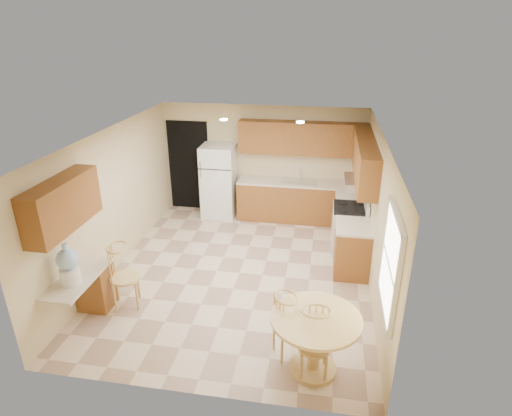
% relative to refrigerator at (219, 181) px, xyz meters
% --- Properties ---
extents(floor, '(5.50, 5.50, 0.00)m').
position_rel_refrigerator_xyz_m(floor, '(0.95, -2.40, -0.83)').
color(floor, beige).
rests_on(floor, ground).
extents(ceiling, '(4.50, 5.50, 0.02)m').
position_rel_refrigerator_xyz_m(ceiling, '(0.95, -2.40, 1.67)').
color(ceiling, white).
rests_on(ceiling, wall_back).
extents(wall_back, '(4.50, 0.02, 2.50)m').
position_rel_refrigerator_xyz_m(wall_back, '(0.95, 0.35, 0.42)').
color(wall_back, beige).
rests_on(wall_back, floor).
extents(wall_front, '(4.50, 0.02, 2.50)m').
position_rel_refrigerator_xyz_m(wall_front, '(0.95, -5.15, 0.42)').
color(wall_front, beige).
rests_on(wall_front, floor).
extents(wall_left, '(0.02, 5.50, 2.50)m').
position_rel_refrigerator_xyz_m(wall_left, '(-1.30, -2.40, 0.42)').
color(wall_left, beige).
rests_on(wall_left, floor).
extents(wall_right, '(0.02, 5.50, 2.50)m').
position_rel_refrigerator_xyz_m(wall_right, '(3.20, -2.40, 0.42)').
color(wall_right, beige).
rests_on(wall_right, floor).
extents(doorway, '(0.90, 0.02, 2.10)m').
position_rel_refrigerator_xyz_m(doorway, '(-0.80, 0.34, 0.22)').
color(doorway, black).
rests_on(doorway, floor).
extents(base_cab_back, '(2.75, 0.60, 0.87)m').
position_rel_refrigerator_xyz_m(base_cab_back, '(1.83, 0.05, -0.40)').
color(base_cab_back, brown).
rests_on(base_cab_back, floor).
extents(counter_back, '(2.75, 0.63, 0.04)m').
position_rel_refrigerator_xyz_m(counter_back, '(1.83, 0.05, 0.06)').
color(counter_back, beige).
rests_on(counter_back, base_cab_back).
extents(base_cab_right_a, '(0.60, 0.59, 0.87)m').
position_rel_refrigerator_xyz_m(base_cab_right_a, '(2.90, -0.54, -0.40)').
color(base_cab_right_a, brown).
rests_on(base_cab_right_a, floor).
extents(counter_right_a, '(0.63, 0.59, 0.04)m').
position_rel_refrigerator_xyz_m(counter_right_a, '(2.90, -0.54, 0.06)').
color(counter_right_a, beige).
rests_on(counter_right_a, base_cab_right_a).
extents(base_cab_right_b, '(0.60, 0.80, 0.87)m').
position_rel_refrigerator_xyz_m(base_cab_right_b, '(2.90, -2.00, -0.40)').
color(base_cab_right_b, brown).
rests_on(base_cab_right_b, floor).
extents(counter_right_b, '(0.63, 0.80, 0.04)m').
position_rel_refrigerator_xyz_m(counter_right_b, '(2.90, -2.00, 0.06)').
color(counter_right_b, beige).
rests_on(counter_right_b, base_cab_right_b).
extents(upper_cab_back, '(2.75, 0.33, 0.70)m').
position_rel_refrigerator_xyz_m(upper_cab_back, '(1.83, 0.19, 1.02)').
color(upper_cab_back, brown).
rests_on(upper_cab_back, wall_back).
extents(upper_cab_right, '(0.33, 2.42, 0.70)m').
position_rel_refrigerator_xyz_m(upper_cab_right, '(3.04, -1.19, 1.02)').
color(upper_cab_right, brown).
rests_on(upper_cab_right, wall_right).
extents(upper_cab_left, '(0.33, 1.40, 0.70)m').
position_rel_refrigerator_xyz_m(upper_cab_left, '(-1.13, -4.00, 1.02)').
color(upper_cab_left, brown).
rests_on(upper_cab_left, wall_left).
extents(sink, '(0.78, 0.44, 0.01)m').
position_rel_refrigerator_xyz_m(sink, '(1.80, 0.05, 0.08)').
color(sink, silver).
rests_on(sink, counter_back).
extents(range_hood, '(0.50, 0.76, 0.14)m').
position_rel_refrigerator_xyz_m(range_hood, '(2.95, -1.22, 0.59)').
color(range_hood, silver).
rests_on(range_hood, upper_cab_right).
extents(desk_pedestal, '(0.48, 0.42, 0.72)m').
position_rel_refrigerator_xyz_m(desk_pedestal, '(-1.05, -3.72, -0.47)').
color(desk_pedestal, brown).
rests_on(desk_pedestal, floor).
extents(desk_top, '(0.50, 1.20, 0.04)m').
position_rel_refrigerator_xyz_m(desk_top, '(-1.05, -4.10, -0.08)').
color(desk_top, beige).
rests_on(desk_top, desk_pedestal).
extents(window, '(0.06, 1.12, 1.30)m').
position_rel_refrigerator_xyz_m(window, '(3.18, -4.25, 0.67)').
color(window, white).
rests_on(window, wall_right).
extents(can_light_a, '(0.14, 0.14, 0.02)m').
position_rel_refrigerator_xyz_m(can_light_a, '(0.45, -1.20, 1.65)').
color(can_light_a, white).
rests_on(can_light_a, ceiling).
extents(can_light_b, '(0.14, 0.14, 0.02)m').
position_rel_refrigerator_xyz_m(can_light_b, '(1.85, -1.20, 1.65)').
color(can_light_b, white).
rests_on(can_light_b, ceiling).
extents(refrigerator, '(0.73, 0.71, 1.66)m').
position_rel_refrigerator_xyz_m(refrigerator, '(0.00, 0.00, 0.00)').
color(refrigerator, white).
rests_on(refrigerator, floor).
extents(stove, '(0.65, 0.76, 1.09)m').
position_rel_refrigerator_xyz_m(stove, '(2.88, -1.22, -0.36)').
color(stove, white).
rests_on(stove, floor).
extents(dining_table, '(1.12, 1.12, 0.83)m').
position_rel_refrigerator_xyz_m(dining_table, '(2.35, -4.53, -0.29)').
color(dining_table, '#DBB56D').
rests_on(dining_table, floor).
extents(chair_table_a, '(0.41, 0.52, 0.92)m').
position_rel_refrigerator_xyz_m(chair_table_a, '(2.00, -4.36, -0.27)').
color(chair_table_a, '#DBB56D').
rests_on(chair_table_a, floor).
extents(chair_table_b, '(0.42, 0.42, 0.94)m').
position_rel_refrigerator_xyz_m(chair_table_b, '(2.35, -4.69, -0.26)').
color(chair_table_b, '#DBB56D').
rests_on(chair_table_b, floor).
extents(chair_desk, '(0.46, 0.59, 1.03)m').
position_rel_refrigerator_xyz_m(chair_desk, '(-0.60, -3.70, -0.20)').
color(chair_desk, '#DBB56D').
rests_on(chair_desk, floor).
extents(water_crock, '(0.30, 0.30, 0.61)m').
position_rel_refrigerator_xyz_m(water_crock, '(-1.05, -4.24, 0.22)').
color(water_crock, white).
rests_on(water_crock, desk_top).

